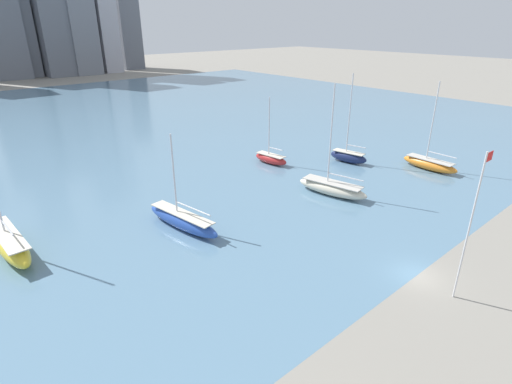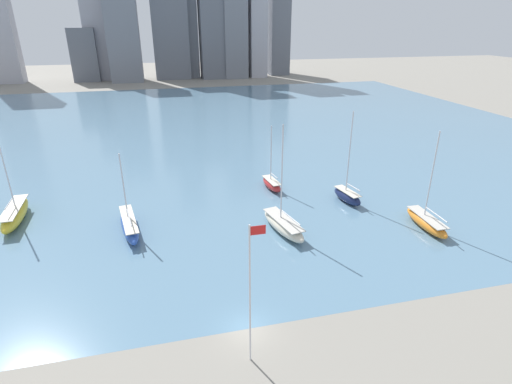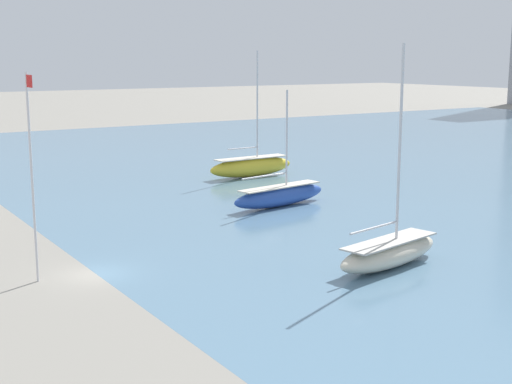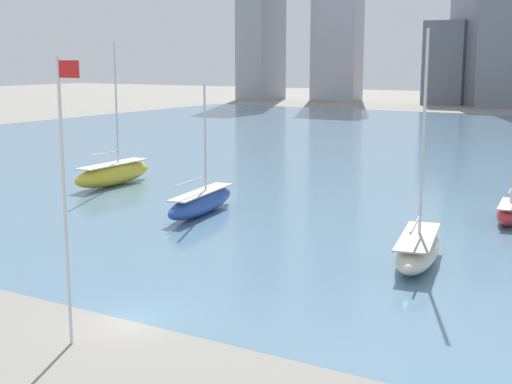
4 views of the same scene
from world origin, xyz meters
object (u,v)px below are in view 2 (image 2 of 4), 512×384
object	(u,v)px
sailboat_orange	(426,221)
sailboat_navy	(347,195)
sailboat_blue	(129,224)
sailboat_yellow	(15,214)
flag_pole	(251,292)
sailboat_cream	(283,225)
sailboat_red	(272,184)

from	to	relation	value
sailboat_orange	sailboat_navy	bearing A→B (deg)	124.79
sailboat_blue	sailboat_yellow	world-z (taller)	sailboat_yellow
sailboat_blue	sailboat_navy	bearing A→B (deg)	-5.69
flag_pole	sailboat_orange	xyz separation A→B (m)	(27.43, 16.22, -5.72)
sailboat_yellow	sailboat_cream	bearing A→B (deg)	-20.31
sailboat_yellow	sailboat_red	world-z (taller)	sailboat_yellow
sailboat_blue	sailboat_orange	world-z (taller)	sailboat_orange
sailboat_orange	sailboat_cream	world-z (taller)	sailboat_cream
sailboat_blue	sailboat_yellow	size ratio (longest dim) A/B	0.77
sailboat_blue	sailboat_cream	xyz separation A→B (m)	(19.31, -4.72, -0.03)
flag_pole	sailboat_yellow	world-z (taller)	sailboat_yellow
sailboat_blue	sailboat_red	xyz separation A→B (m)	(21.77, 9.41, -0.12)
sailboat_red	sailboat_navy	bearing A→B (deg)	-45.41
sailboat_navy	sailboat_cream	size ratio (longest dim) A/B	0.98
sailboat_red	flag_pole	bearing A→B (deg)	-115.61
sailboat_blue	flag_pole	bearing A→B (deg)	-75.87
flag_pole	sailboat_orange	bearing A→B (deg)	30.60
flag_pole	sailboat_navy	size ratio (longest dim) A/B	0.90
sailboat_blue	sailboat_orange	distance (m)	38.78
flag_pole	sailboat_orange	world-z (taller)	sailboat_orange
sailboat_blue	sailboat_red	bearing A→B (deg)	14.40
sailboat_cream	sailboat_red	xyz separation A→B (m)	(2.45, 14.14, -0.10)
sailboat_orange	sailboat_yellow	world-z (taller)	sailboat_yellow
flag_pole	sailboat_blue	xyz separation A→B (m)	(-10.46, 24.49, -5.66)
flag_pole	sailboat_yellow	distance (m)	40.51
sailboat_cream	sailboat_yellow	bearing A→B (deg)	150.05
sailboat_orange	sailboat_red	bearing A→B (deg)	134.45
sailboat_cream	sailboat_navy	bearing A→B (deg)	16.37
sailboat_yellow	sailboat_orange	bearing A→B (deg)	-17.86
sailboat_navy	sailboat_blue	xyz separation A→B (m)	(-31.42, -1.81, -0.04)
flag_pole	sailboat_red	distance (m)	36.21
sailboat_cream	sailboat_red	world-z (taller)	sailboat_cream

